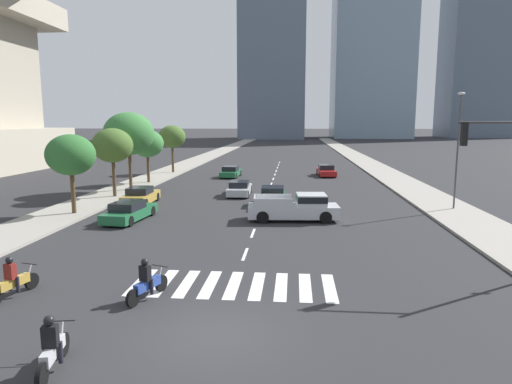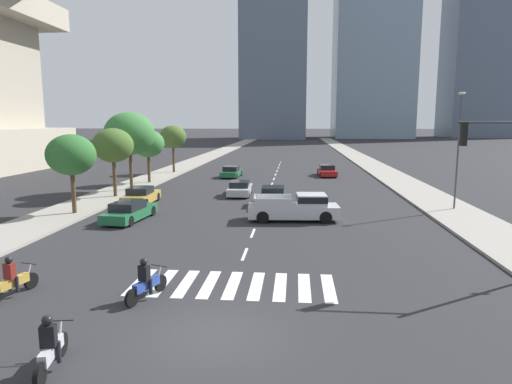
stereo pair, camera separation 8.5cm
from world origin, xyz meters
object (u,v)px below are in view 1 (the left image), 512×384
Objects in this scene: sedan_red_0 at (326,171)px; street_tree_nearest at (71,155)px; sedan_gold_2 at (141,196)px; motorcycle_third at (147,283)px; street_lamp_east at (458,142)px; motorcycle_trailing at (52,349)px; sedan_green_3 at (231,172)px; street_tree_fifth at (172,137)px; motorcycle_lead at (13,281)px; street_tree_fourth at (147,144)px; pickup_truck at (298,208)px; sedan_green_4 at (273,197)px; street_tree_second at (112,146)px; street_tree_third at (129,134)px; sedan_green_1 at (129,212)px; sedan_silver_5 at (240,189)px.

sedan_red_0 is 29.85m from street_tree_nearest.
motorcycle_third is at bearing -160.60° from sedan_gold_2.
sedan_red_0 is 21.48m from street_lamp_east.
motorcycle_trailing reaches higher than sedan_green_3.
sedan_red_0 is 0.83× the size of street_tree_fifth.
motorcycle_third is 37.92m from sedan_red_0.
motorcycle_lead is 0.41× the size of street_tree_fourth.
street_lamp_east is (10.85, 4.08, 3.91)m from pickup_truck.
street_tree_nearest is (-18.14, -23.47, 3.39)m from sedan_red_0.
sedan_red_0 is 1.07× the size of sedan_green_4.
sedan_red_0 is 10.93m from sedan_green_3.
motorcycle_lead is 0.41× the size of street_tree_nearest.
motorcycle_lead reaches higher than sedan_green_3.
motorcycle_lead is 21.27m from street_tree_second.
street_tree_second is at bearing -90.00° from street_tree_fifth.
street_tree_second reaches higher than sedan_red_0.
street_tree_third is 14.02m from street_tree_fifth.
sedan_green_4 is 0.55× the size of street_lamp_east.
motorcycle_trailing is 0.41× the size of street_tree_nearest.
motorcycle_trailing is 4.72m from motorcycle_third.
motorcycle_lead and motorcycle_third have the same top height.
sedan_red_0 is at bearing -38.84° from sedan_gold_2.
street_lamp_east reaches higher than street_tree_fourth.
motorcycle_third is at bearing -71.85° from street_tree_fourth.
pickup_truck is 12.63m from sedan_gold_2.
pickup_truck reaches higher than sedan_gold_2.
street_tree_fifth is at bearing -148.48° from sedan_green_4.
street_tree_third reaches higher than motorcycle_lead.
motorcycle_lead is 0.51× the size of sedan_gold_2.
sedan_green_3 is at bearing 63.04° from street_tree_second.
sedan_green_3 is 0.99× the size of sedan_green_4.
street_lamp_east reaches higher than sedan_green_4.
street_lamp_east is 26.44m from street_tree_third.
pickup_truck is at bearing -11.16° from sedan_red_0.
sedan_green_4 is (8.25, 18.20, 0.05)m from motorcycle_lead.
motorcycle_lead reaches higher than sedan_red_0.
motorcycle_third reaches higher than sedan_green_1.
sedan_green_1 is 0.88× the size of street_tree_second.
street_tree_fifth is (-3.00, 20.08, 3.75)m from sedan_gold_2.
sedan_silver_5 is at bearing -56.60° from sedan_gold_2.
street_tree_fifth is at bearing 90.00° from street_tree_second.
motorcycle_third is at bearing -115.95° from pickup_truck.
sedan_green_4 is at bearing 8.98° from motorcycle_third.
sedan_green_4 is (5.50, -16.81, 0.06)m from sedan_green_3.
street_tree_nearest is at bearing -171.66° from street_lamp_east.
street_tree_nearest is at bearing -90.00° from street_tree_third.
street_tree_fourth is at bearing -131.31° from sedan_green_4.
street_tree_second is at bearing 90.00° from street_tree_nearest.
motorcycle_lead is at bearing -22.94° from sedan_red_0.
street_lamp_east is (7.43, -19.72, 4.14)m from sedan_red_0.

